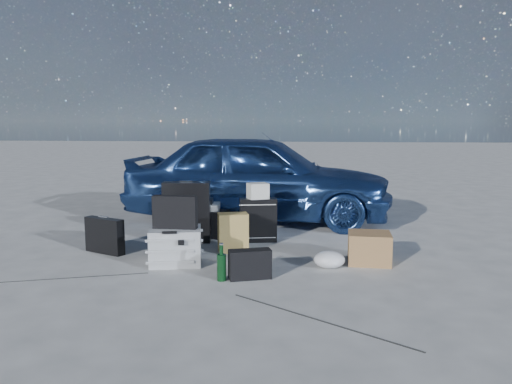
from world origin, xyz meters
TOP-DOWN VIEW (x-y plane):
  - ground at (0.00, 0.00)m, footprint 60.00×60.00m
  - car at (0.15, 2.36)m, footprint 3.80×1.72m
  - pelican_case at (-0.48, 0.11)m, footprint 0.57×0.50m
  - laptop_bag at (-0.48, 0.11)m, footprint 0.44×0.12m
  - briefcase at (-1.35, 0.44)m, footprint 0.49×0.31m
  - suitcase_left at (-0.58, 1.02)m, footprint 0.57×0.26m
  - suitcase_right at (0.26, 1.12)m, footprint 0.45×0.24m
  - white_carton at (0.26, 1.11)m, footprint 0.28×0.26m
  - duffel_bag at (-0.47, 1.35)m, footprint 0.71×0.43m
  - flat_box_white at (-0.46, 1.36)m, footprint 0.47×0.38m
  - flat_box_black at (-0.48, 1.38)m, footprint 0.30×0.23m
  - kraft_bag at (0.03, 0.62)m, footprint 0.36×0.27m
  - cardboard_box at (1.46, 0.32)m, footprint 0.44×0.39m
  - plastic_bag at (1.05, 0.11)m, footprint 0.32×0.28m
  - messenger_bag at (0.31, -0.30)m, footprint 0.41×0.25m
  - green_bottle at (0.07, -0.38)m, footprint 0.11×0.11m

SIDE VIEW (x-z plane):
  - ground at x=0.00m, z-range 0.00..0.00m
  - plastic_bag at x=1.05m, z-range 0.00..0.17m
  - messenger_bag at x=0.31m, z-range 0.00..0.27m
  - cardboard_box at x=1.46m, z-range 0.00..0.31m
  - duffel_bag at x=-0.47m, z-range 0.00..0.33m
  - green_bottle at x=0.07m, z-range 0.00..0.33m
  - pelican_case at x=-0.48m, z-range 0.00..0.36m
  - briefcase at x=-1.35m, z-range 0.00..0.38m
  - kraft_bag at x=0.03m, z-range 0.00..0.43m
  - suitcase_right at x=0.26m, z-range 0.00..0.52m
  - suitcase_left at x=-0.58m, z-range 0.00..0.71m
  - flat_box_white at x=-0.46m, z-range 0.33..0.40m
  - flat_box_black at x=-0.48m, z-range 0.40..0.47m
  - laptop_bag at x=-0.48m, z-range 0.36..0.69m
  - white_carton at x=0.26m, z-range 0.52..0.70m
  - car at x=0.15m, z-range 0.00..1.27m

